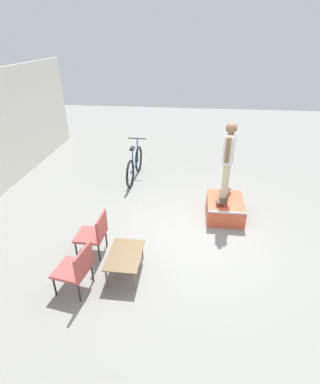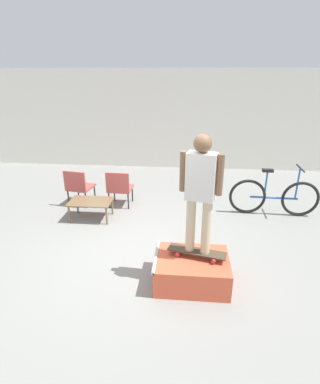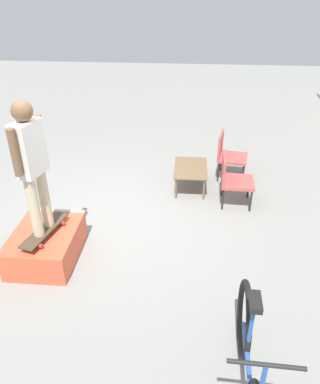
{
  "view_description": "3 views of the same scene",
  "coord_description": "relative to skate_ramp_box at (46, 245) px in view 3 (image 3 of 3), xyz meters",
  "views": [
    {
      "loc": [
        -5.06,
        0.19,
        3.79
      ],
      "look_at": [
        0.36,
        0.8,
        0.86
      ],
      "focal_mm": 28.0,
      "sensor_mm": 36.0,
      "label": 1
    },
    {
      "loc": [
        0.83,
        -4.27,
        2.87
      ],
      "look_at": [
        0.37,
        0.73,
        0.86
      ],
      "focal_mm": 28.0,
      "sensor_mm": 36.0,
      "label": 2
    },
    {
      "loc": [
        4.75,
        1.21,
        3.3
      ],
      "look_at": [
        0.4,
        0.83,
        0.77
      ],
      "focal_mm": 35.0,
      "sensor_mm": 36.0,
      "label": 3
    }
  ],
  "objects": [
    {
      "name": "patio_chair_right",
      "position": [
        -1.62,
        2.55,
        0.27
      ],
      "size": [
        0.54,
        0.54,
        0.85
      ],
      "rotation": [
        0.0,
        0.0,
        3.11
      ],
      "color": "black",
      "rests_on": "ground_plane"
    },
    {
      "name": "person_skater",
      "position": [
        0.07,
        0.05,
        1.28
      ],
      "size": [
        0.56,
        0.28,
        1.67
      ],
      "rotation": [
        0.0,
        0.0,
        -0.23
      ],
      "color": "#C6B793",
      "rests_on": "skateboard_on_ramp"
    },
    {
      "name": "coffee_table",
      "position": [
        -2.08,
        1.88,
        0.15
      ],
      "size": [
        0.87,
        0.57,
        0.4
      ],
      "color": "brown",
      "rests_on": "ground_plane"
    },
    {
      "name": "ground_plane",
      "position": [
        -0.96,
        0.64,
        -0.2
      ],
      "size": [
        24.0,
        24.0,
        0.0
      ],
      "primitive_type": "plane",
      "color": "gray"
    },
    {
      "name": "patio_chair_left",
      "position": [
        -2.56,
        2.55,
        0.27
      ],
      "size": [
        0.6,
        0.6,
        0.85
      ],
      "rotation": [
        0.0,
        0.0,
        2.97
      ],
      "color": "black",
      "rests_on": "ground_plane"
    },
    {
      "name": "bicycle",
      "position": [
        1.75,
        2.43,
        0.2
      ],
      "size": [
        1.86,
        0.52,
        1.08
      ],
      "rotation": [
        0.0,
        0.0,
        -0.03
      ],
      "color": "black",
      "rests_on": "ground_plane"
    },
    {
      "name": "skate_ramp_box",
      "position": [
        0.0,
        0.0,
        0.0
      ],
      "size": [
        1.07,
        0.81,
        0.43
      ],
      "color": "#DB5638",
      "rests_on": "ground_plane"
    },
    {
      "name": "skateboard_on_ramp",
      "position": [
        0.07,
        0.05,
        0.29
      ],
      "size": [
        0.86,
        0.39,
        0.07
      ],
      "rotation": [
        0.0,
        0.0,
        -0.24
      ],
      "color": "#473828",
      "rests_on": "skate_ramp_box"
    }
  ]
}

